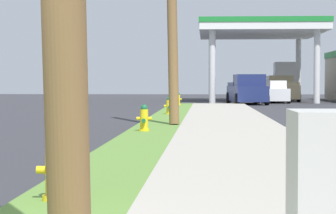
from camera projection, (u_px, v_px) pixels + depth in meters
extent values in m
cylinder|color=yellow|center=(55.00, 198.00, 8.06)|extent=(0.29, 0.29, 0.06)
cylinder|color=yellow|center=(55.00, 174.00, 8.05)|extent=(0.22, 0.22, 0.60)
sphere|color=#196038|center=(55.00, 144.00, 8.04)|extent=(0.19, 0.19, 0.19)
cylinder|color=#196038|center=(55.00, 137.00, 8.04)|extent=(0.06, 0.06, 0.05)
cylinder|color=yellow|center=(41.00, 170.00, 8.06)|extent=(0.10, 0.09, 0.09)
cylinder|color=yellow|center=(69.00, 170.00, 8.04)|extent=(0.10, 0.09, 0.09)
cylinder|color=#196038|center=(52.00, 176.00, 7.88)|extent=(0.11, 0.12, 0.11)
cylinder|color=yellow|center=(144.00, 130.00, 19.42)|extent=(0.29, 0.29, 0.06)
cylinder|color=yellow|center=(144.00, 120.00, 19.41)|extent=(0.22, 0.22, 0.60)
sphere|color=#196038|center=(144.00, 108.00, 19.40)|extent=(0.19, 0.19, 0.19)
cylinder|color=#196038|center=(144.00, 105.00, 19.40)|extent=(0.06, 0.06, 0.05)
cylinder|color=yellow|center=(138.00, 118.00, 19.42)|extent=(0.10, 0.09, 0.09)
cylinder|color=yellow|center=(150.00, 118.00, 19.40)|extent=(0.10, 0.09, 0.09)
cylinder|color=#196038|center=(144.00, 121.00, 19.24)|extent=(0.11, 0.12, 0.11)
cylinder|color=yellow|center=(169.00, 113.00, 29.64)|extent=(0.29, 0.29, 0.06)
cylinder|color=yellow|center=(169.00, 107.00, 29.63)|extent=(0.22, 0.22, 0.60)
sphere|color=#196038|center=(169.00, 99.00, 29.62)|extent=(0.19, 0.19, 0.19)
cylinder|color=#196038|center=(169.00, 97.00, 29.62)|extent=(0.06, 0.06, 0.05)
cylinder|color=yellow|center=(165.00, 106.00, 29.64)|extent=(0.10, 0.09, 0.09)
cylinder|color=yellow|center=(173.00, 106.00, 29.62)|extent=(0.10, 0.09, 0.09)
cylinder|color=#196038|center=(169.00, 107.00, 29.46)|extent=(0.11, 0.12, 0.11)
cylinder|color=yellow|center=(178.00, 105.00, 41.31)|extent=(0.29, 0.29, 0.06)
cylinder|color=yellow|center=(178.00, 100.00, 41.30)|extent=(0.22, 0.22, 0.60)
sphere|color=#196038|center=(178.00, 94.00, 41.29)|extent=(0.19, 0.19, 0.19)
cylinder|color=#196038|center=(178.00, 93.00, 41.29)|extent=(0.06, 0.06, 0.05)
cylinder|color=yellow|center=(175.00, 99.00, 41.31)|extent=(0.10, 0.09, 0.09)
cylinder|color=yellow|center=(181.00, 99.00, 41.29)|extent=(0.10, 0.09, 0.09)
cylinder|color=#196038|center=(178.00, 100.00, 41.13)|extent=(0.11, 0.12, 0.11)
cube|color=#B7B7B2|center=(328.00, 209.00, 4.24)|extent=(0.44, 0.60, 1.18)
cylinder|color=silver|center=(212.00, 67.00, 48.78)|extent=(0.44, 0.44, 5.05)
cylinder|color=silver|center=(317.00, 67.00, 48.40)|extent=(0.44, 0.44, 5.05)
cylinder|color=silver|center=(211.00, 69.00, 58.58)|extent=(0.44, 0.44, 5.05)
cylinder|color=silver|center=(298.00, 69.00, 58.20)|extent=(0.44, 0.44, 5.05)
cube|color=white|center=(259.00, 31.00, 53.39)|extent=(8.97, 11.62, 0.50)
cube|color=#1E8433|center=(259.00, 26.00, 53.38)|extent=(9.07, 11.72, 0.36)
cube|color=#47474C|center=(264.00, 92.00, 48.65)|extent=(0.70, 1.10, 1.60)
cube|color=#47474C|center=(255.00, 90.00, 58.45)|extent=(0.70, 1.10, 1.60)
cube|color=white|center=(273.00, 94.00, 50.03)|extent=(1.96, 4.56, 0.85)
cube|color=white|center=(273.00, 85.00, 49.78)|extent=(1.67, 2.08, 0.56)
cylinder|color=black|center=(258.00, 98.00, 51.75)|extent=(0.24, 0.61, 0.60)
cylinder|color=black|center=(282.00, 98.00, 51.72)|extent=(0.24, 0.61, 0.60)
cylinder|color=black|center=(263.00, 99.00, 48.36)|extent=(0.24, 0.61, 0.60)
cylinder|color=black|center=(289.00, 99.00, 48.32)|extent=(0.24, 0.61, 0.60)
cube|color=navy|center=(247.00, 94.00, 46.76)|extent=(2.51, 5.57, 1.00)
cube|color=navy|center=(249.00, 80.00, 45.75)|extent=(2.03, 2.22, 0.76)
cube|color=navy|center=(244.00, 84.00, 47.92)|extent=(2.15, 3.08, 0.24)
cylinder|color=black|center=(267.00, 99.00, 44.66)|extent=(0.29, 0.78, 0.76)
cylinder|color=black|center=(237.00, 99.00, 44.58)|extent=(0.29, 0.78, 0.76)
cylinder|color=black|center=(256.00, 98.00, 48.95)|extent=(0.29, 0.78, 0.76)
cylinder|color=black|center=(228.00, 98.00, 48.87)|extent=(0.29, 0.78, 0.76)
cube|color=tan|center=(281.00, 92.00, 53.58)|extent=(2.26, 5.49, 1.00)
cube|color=tan|center=(279.00, 80.00, 54.52)|extent=(1.94, 2.14, 0.76)
cube|color=tan|center=(284.00, 84.00, 52.37)|extent=(2.02, 3.01, 0.24)
cylinder|color=black|center=(265.00, 96.00, 55.74)|extent=(0.26, 0.77, 0.76)
cylinder|color=black|center=(289.00, 96.00, 55.73)|extent=(0.26, 0.77, 0.76)
cylinder|color=black|center=(273.00, 97.00, 51.44)|extent=(0.26, 0.77, 0.76)
cylinder|color=black|center=(299.00, 97.00, 51.44)|extent=(0.26, 0.77, 0.76)
cube|color=black|center=(285.00, 91.00, 59.93)|extent=(2.33, 6.49, 1.00)
cube|color=white|center=(286.00, 74.00, 59.12)|extent=(2.16, 4.06, 1.90)
cube|color=black|center=(284.00, 80.00, 61.93)|extent=(1.94, 2.14, 0.90)
cylinder|color=black|center=(273.00, 94.00, 62.68)|extent=(0.26, 0.77, 0.76)
cylinder|color=black|center=(294.00, 94.00, 62.48)|extent=(0.26, 0.77, 0.76)
cylinder|color=black|center=(276.00, 95.00, 57.41)|extent=(0.26, 0.77, 0.76)
cylinder|color=black|center=(299.00, 95.00, 57.21)|extent=(0.26, 0.77, 0.76)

